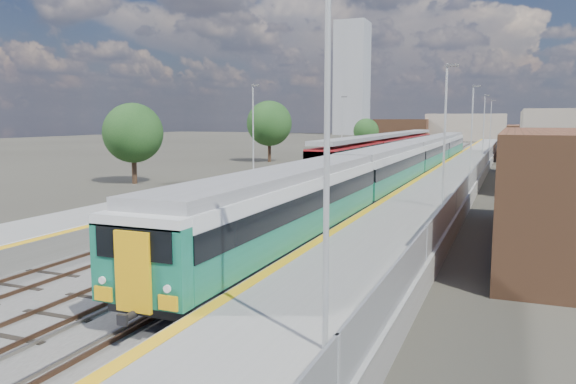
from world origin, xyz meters
The scene contains 11 objects.
ground centered at (0.00, 50.00, 0.00)m, with size 320.00×320.00×0.00m, color #47443A.
ballast_bed centered at (-2.25, 52.50, 0.03)m, with size 10.50×155.00×0.06m, color #565451.
tracks centered at (-1.65, 54.18, 0.11)m, with size 8.96×160.00×0.17m.
platform_right centered at (5.28, 52.49, 0.54)m, with size 4.70×155.00×8.52m.
platform_left centered at (-9.05, 52.49, 0.52)m, with size 4.30×155.00×8.52m.
buildings centered at (-18.12, 138.60, 10.70)m, with size 72.00×185.50×40.00m.
green_train centered at (1.50, 41.24, 2.15)m, with size 2.78×77.34×3.06m.
red_train centered at (-5.50, 66.13, 2.14)m, with size 2.86×58.03×3.61m.
tree_a centered at (-20.94, 32.17, 4.45)m, with size 5.22×5.22×7.08m.
tree_b centered at (-20.06, 59.72, 5.09)m, with size 5.96×5.96×8.07m.
tree_c centered at (-13.15, 84.37, 3.63)m, with size 4.26×4.26×5.77m.
Camera 1 is at (9.97, -8.43, 5.68)m, focal length 35.00 mm.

